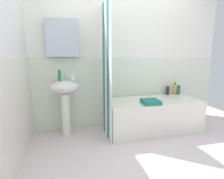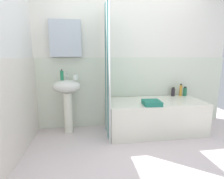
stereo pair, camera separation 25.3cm
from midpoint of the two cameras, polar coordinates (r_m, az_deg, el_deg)
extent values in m
cube|color=silver|center=(2.28, 10.91, -22.52)|extent=(4.80, 5.60, 0.04)
cube|color=white|center=(3.10, 1.57, 10.36)|extent=(3.60, 0.05, 2.40)
cube|color=silver|center=(3.13, 1.68, -0.69)|extent=(3.60, 0.02, 1.20)
cube|color=silver|center=(2.91, -18.33, 15.54)|extent=(0.48, 0.12, 0.56)
cube|color=white|center=(2.18, -34.21, 8.32)|extent=(0.05, 1.81, 2.40)
cube|color=silver|center=(2.26, -31.80, -6.93)|extent=(0.02, 1.81, 1.20)
cylinder|color=white|center=(2.89, -17.15, -7.73)|extent=(0.14, 0.14, 0.66)
ellipsoid|color=silver|center=(2.78, -17.64, 0.71)|extent=(0.44, 0.34, 0.20)
cylinder|color=silver|center=(2.87, -17.68, 3.52)|extent=(0.03, 0.03, 0.05)
cylinder|color=silver|center=(2.81, -17.79, 4.50)|extent=(0.02, 0.10, 0.02)
sphere|color=silver|center=(2.86, -17.77, 5.21)|extent=(0.03, 0.03, 0.03)
cylinder|color=#227C50|center=(2.75, -19.23, 4.13)|extent=(0.05, 0.05, 0.14)
sphere|color=#212B2E|center=(2.75, -19.34, 5.86)|extent=(0.02, 0.02, 0.02)
cylinder|color=white|center=(2.75, -15.07, 3.70)|extent=(0.07, 0.07, 0.08)
cube|color=silver|center=(3.01, 10.45, -8.07)|extent=(1.53, 0.69, 0.52)
cube|color=white|center=(2.36, -3.54, 5.32)|extent=(0.01, 0.14, 2.00)
cube|color=teal|center=(2.49, -4.14, 5.61)|extent=(0.01, 0.14, 2.00)
cube|color=white|center=(2.63, -4.68, 5.87)|extent=(0.01, 0.14, 2.00)
cube|color=#2F717C|center=(2.77, -5.17, 6.11)|extent=(0.01, 0.14, 2.00)
cube|color=white|center=(2.90, -5.61, 6.32)|extent=(0.01, 0.14, 2.00)
cylinder|color=#2B7955|center=(3.47, 18.80, -0.32)|extent=(0.07, 0.07, 0.14)
cylinder|color=#232B25|center=(3.46, 18.89, 1.04)|extent=(0.05, 0.05, 0.02)
cylinder|color=gold|center=(3.40, 17.68, 0.02)|extent=(0.05, 0.05, 0.20)
cylinder|color=#202828|center=(3.38, 17.78, 1.88)|extent=(0.03, 0.03, 0.02)
cylinder|color=#2F2730|center=(3.37, 15.54, -0.52)|extent=(0.06, 0.06, 0.13)
cylinder|color=#2A2A24|center=(3.36, 15.61, 0.80)|extent=(0.05, 0.05, 0.02)
cube|color=#22735E|center=(2.67, 9.81, -3.98)|extent=(0.27, 0.27, 0.06)
camera|label=1|loc=(0.13, -92.86, -0.55)|focal=28.20mm
camera|label=2|loc=(0.13, 87.14, 0.55)|focal=28.20mm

